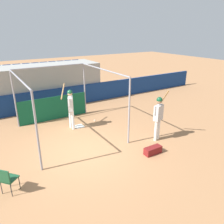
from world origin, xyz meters
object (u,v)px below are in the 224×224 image
at_px(folding_chair, 7,178).
at_px(player_batter, 70,105).
at_px(baseball, 95,120).
at_px(equipment_bag, 153,150).
at_px(player_waiting, 158,114).

bearing_deg(folding_chair, player_batter, 93.57).
distance_m(folding_chair, baseball, 5.70).
height_order(player_batter, equipment_bag, player_batter).
bearing_deg(player_waiting, equipment_bag, -156.97).
height_order(folding_chair, equipment_bag, folding_chair).
xyz_separation_m(player_waiting, folding_chair, (-5.87, -0.23, -0.66)).
xyz_separation_m(folding_chair, equipment_bag, (4.97, -0.55, -0.38)).
bearing_deg(equipment_bag, baseball, 96.08).
bearing_deg(baseball, equipment_bag, -83.92).
xyz_separation_m(player_batter, equipment_bag, (1.74, -3.78, -1.02)).
height_order(player_waiting, folding_chair, player_waiting).
bearing_deg(baseball, folding_chair, -143.13).
bearing_deg(player_batter, player_waiting, -115.61).
relative_size(player_waiting, equipment_bag, 3.12).
height_order(player_waiting, baseball, player_waiting).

